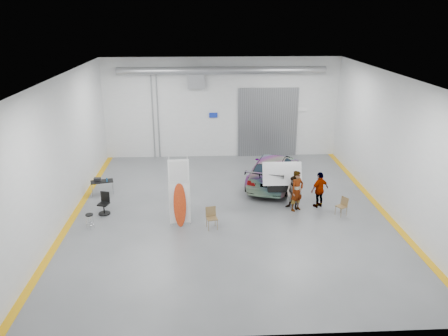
{
  "coord_description": "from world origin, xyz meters",
  "views": [
    {
      "loc": [
        -1.14,
        -17.72,
        8.43
      ],
      "look_at": [
        -0.18,
        1.58,
        1.5
      ],
      "focal_mm": 35.0,
      "sensor_mm": 36.0,
      "label": 1
    }
  ],
  "objects_px": {
    "folding_chair_far": "(341,210)",
    "shop_stool": "(90,221)",
    "sedan_car": "(273,170)",
    "work_table": "(101,181)",
    "office_chair": "(104,205)",
    "person_a": "(297,191)",
    "person_b": "(294,193)",
    "person_c": "(320,190)",
    "surfboard_display": "(179,198)",
    "folding_chair_near": "(212,222)"
  },
  "relations": [
    {
      "from": "folding_chair_near",
      "to": "shop_stool",
      "type": "bearing_deg",
      "value": 165.25
    },
    {
      "from": "person_a",
      "to": "folding_chair_near",
      "type": "height_order",
      "value": "person_a"
    },
    {
      "from": "sedan_car",
      "to": "folding_chair_near",
      "type": "xyz_separation_m",
      "value": [
        -3.29,
        -4.84,
        -0.49
      ]
    },
    {
      "from": "folding_chair_far",
      "to": "sedan_car",
      "type": "bearing_deg",
      "value": -178.38
    },
    {
      "from": "person_c",
      "to": "shop_stool",
      "type": "xyz_separation_m",
      "value": [
        -9.94,
        -1.67,
        -0.52
      ]
    },
    {
      "from": "sedan_car",
      "to": "surfboard_display",
      "type": "relative_size",
      "value": 1.71
    },
    {
      "from": "folding_chair_near",
      "to": "folding_chair_far",
      "type": "distance_m",
      "value": 5.76
    },
    {
      "from": "person_b",
      "to": "folding_chair_far",
      "type": "bearing_deg",
      "value": 16.82
    },
    {
      "from": "person_c",
      "to": "work_table",
      "type": "relative_size",
      "value": 1.45
    },
    {
      "from": "surfboard_display",
      "to": "work_table",
      "type": "height_order",
      "value": "surfboard_display"
    },
    {
      "from": "work_table",
      "to": "office_chair",
      "type": "bearing_deg",
      "value": -75.12
    },
    {
      "from": "surfboard_display",
      "to": "sedan_car",
      "type": "bearing_deg",
      "value": 40.55
    },
    {
      "from": "folding_chair_far",
      "to": "work_table",
      "type": "height_order",
      "value": "work_table"
    },
    {
      "from": "shop_stool",
      "to": "work_table",
      "type": "xyz_separation_m",
      "value": [
        -0.32,
        3.68,
        0.34
      ]
    },
    {
      "from": "shop_stool",
      "to": "person_a",
      "type": "bearing_deg",
      "value": 8.75
    },
    {
      "from": "sedan_car",
      "to": "surfboard_display",
      "type": "distance_m",
      "value": 6.48
    },
    {
      "from": "person_c",
      "to": "work_table",
      "type": "distance_m",
      "value": 10.45
    },
    {
      "from": "shop_stool",
      "to": "office_chair",
      "type": "bearing_deg",
      "value": 78.88
    },
    {
      "from": "office_chair",
      "to": "person_a",
      "type": "bearing_deg",
      "value": 15.8
    },
    {
      "from": "person_c",
      "to": "folding_chair_far",
      "type": "distance_m",
      "value": 1.33
    },
    {
      "from": "shop_stool",
      "to": "office_chair",
      "type": "relative_size",
      "value": 0.67
    },
    {
      "from": "folding_chair_near",
      "to": "folding_chair_far",
      "type": "relative_size",
      "value": 1.09
    },
    {
      "from": "folding_chair_far",
      "to": "office_chair",
      "type": "relative_size",
      "value": 0.85
    },
    {
      "from": "person_a",
      "to": "folding_chair_near",
      "type": "xyz_separation_m",
      "value": [
        -3.83,
        -1.58,
        -0.65
      ]
    },
    {
      "from": "sedan_car",
      "to": "surfboard_display",
      "type": "height_order",
      "value": "surfboard_display"
    },
    {
      "from": "folding_chair_near",
      "to": "shop_stool",
      "type": "height_order",
      "value": "folding_chair_near"
    },
    {
      "from": "sedan_car",
      "to": "shop_stool",
      "type": "relative_size",
      "value": 8.13
    },
    {
      "from": "work_table",
      "to": "person_c",
      "type": "bearing_deg",
      "value": -11.09
    },
    {
      "from": "person_c",
      "to": "surfboard_display",
      "type": "distance_m",
      "value": 6.47
    },
    {
      "from": "person_a",
      "to": "sedan_car",
      "type": "bearing_deg",
      "value": 65.54
    },
    {
      "from": "shop_stool",
      "to": "office_chair",
      "type": "xyz_separation_m",
      "value": [
        0.28,
        1.43,
        0.11
      ]
    },
    {
      "from": "folding_chair_far",
      "to": "work_table",
      "type": "bearing_deg",
      "value": -135.04
    },
    {
      "from": "sedan_car",
      "to": "shop_stool",
      "type": "bearing_deg",
      "value": 48.0
    },
    {
      "from": "person_a",
      "to": "person_c",
      "type": "height_order",
      "value": "person_a"
    },
    {
      "from": "person_b",
      "to": "office_chair",
      "type": "bearing_deg",
      "value": -141.94
    },
    {
      "from": "person_c",
      "to": "person_a",
      "type": "bearing_deg",
      "value": -13.14
    },
    {
      "from": "folding_chair_far",
      "to": "office_chair",
      "type": "height_order",
      "value": "office_chair"
    },
    {
      "from": "sedan_car",
      "to": "work_table",
      "type": "distance_m",
      "value": 8.66
    },
    {
      "from": "person_c",
      "to": "folding_chair_far",
      "type": "height_order",
      "value": "person_c"
    },
    {
      "from": "person_a",
      "to": "person_b",
      "type": "bearing_deg",
      "value": 97.95
    },
    {
      "from": "folding_chair_far",
      "to": "shop_stool",
      "type": "distance_m",
      "value": 10.71
    },
    {
      "from": "surfboard_display",
      "to": "folding_chair_near",
      "type": "bearing_deg",
      "value": -16.96
    },
    {
      "from": "person_a",
      "to": "person_b",
      "type": "relative_size",
      "value": 1.2
    },
    {
      "from": "surfboard_display",
      "to": "person_c",
      "type": "bearing_deg",
      "value": 10.23
    },
    {
      "from": "person_b",
      "to": "office_chair",
      "type": "distance_m",
      "value": 8.45
    },
    {
      "from": "folding_chair_near",
      "to": "shop_stool",
      "type": "distance_m",
      "value": 5.01
    },
    {
      "from": "folding_chair_far",
      "to": "person_b",
      "type": "bearing_deg",
      "value": -140.94
    },
    {
      "from": "folding_chair_far",
      "to": "office_chair",
      "type": "bearing_deg",
      "value": -123.87
    },
    {
      "from": "person_b",
      "to": "person_c",
      "type": "relative_size",
      "value": 0.93
    },
    {
      "from": "folding_chair_far",
      "to": "work_table",
      "type": "distance_m",
      "value": 11.39
    }
  ]
}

